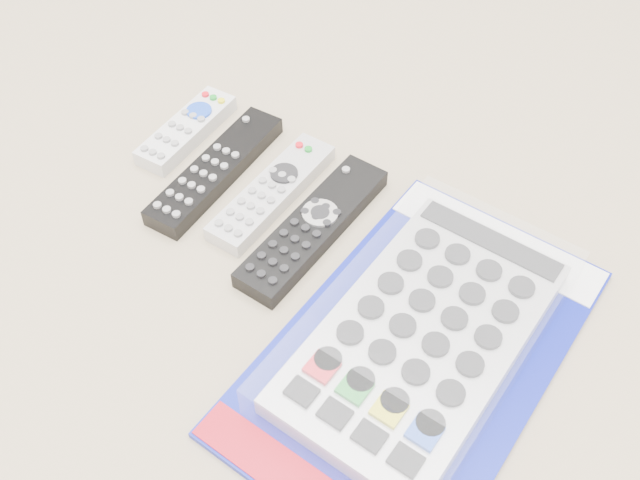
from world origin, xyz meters
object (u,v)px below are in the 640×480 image
Objects in this scene: remote_slim_black at (216,170)px; remote_large_black at (313,227)px; remote_silver_dvd at (272,192)px; jumbo_remote_packaged at (423,334)px; remote_small_grey at (186,129)px.

remote_slim_black and remote_large_black have the same top height.
jumbo_remote_packaged reaches higher than remote_silver_dvd.
remote_small_grey reaches higher than remote_silver_dvd.
remote_large_black is at bearing -14.64° from remote_small_grey.
remote_silver_dvd is (0.07, 0.01, -0.00)m from remote_slim_black.
remote_silver_dvd is at bearing 3.80° from remote_slim_black.
remote_slim_black reaches higher than remote_small_grey.
remote_large_black reaches higher than remote_small_grey.
remote_small_grey is at bearing 151.85° from remote_slim_black.
remote_large_black is at bearing -6.76° from remote_slim_black.
remote_large_black is (0.14, -0.00, 0.00)m from remote_slim_black.
jumbo_remote_packaged reaches higher than remote_small_grey.
jumbo_remote_packaged is (0.16, -0.05, 0.01)m from remote_large_black.
remote_small_grey is 0.39m from jumbo_remote_packaged.
remote_slim_black is 1.13× the size of remote_silver_dvd.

